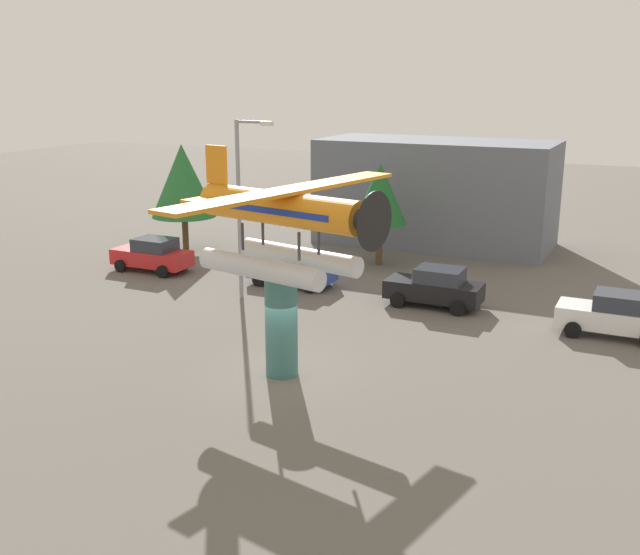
# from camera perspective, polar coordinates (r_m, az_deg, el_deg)

# --- Properties ---
(ground_plane) EXTENTS (140.00, 140.00, 0.00)m
(ground_plane) POSITION_cam_1_polar(r_m,az_deg,el_deg) (25.43, -2.95, -7.46)
(ground_plane) COLOR #605B54
(display_pedestal) EXTENTS (1.10, 1.10, 3.58)m
(display_pedestal) POSITION_cam_1_polar(r_m,az_deg,el_deg) (24.79, -3.01, -3.64)
(display_pedestal) COLOR #386B66
(display_pedestal) RESTS_ON ground
(floatplane_monument) EXTENTS (7.15, 10.40, 4.00)m
(floatplane_monument) POSITION_cam_1_polar(r_m,az_deg,el_deg) (23.81, -2.88, 4.19)
(floatplane_monument) COLOR silver
(floatplane_monument) RESTS_ON display_pedestal
(car_near_red) EXTENTS (4.20, 2.02, 1.76)m
(car_near_red) POSITION_cam_1_polar(r_m,az_deg,el_deg) (39.30, -12.82, 1.74)
(car_near_red) COLOR red
(car_near_red) RESTS_ON ground
(car_mid_blue) EXTENTS (4.20, 2.02, 1.76)m
(car_mid_blue) POSITION_cam_1_polar(r_m,az_deg,el_deg) (35.72, -2.10, 0.77)
(car_mid_blue) COLOR #2847B7
(car_mid_blue) RESTS_ON ground
(car_far_black) EXTENTS (4.20, 2.02, 1.76)m
(car_far_black) POSITION_cam_1_polar(r_m,az_deg,el_deg) (32.79, 8.89, -0.73)
(car_far_black) COLOR black
(car_far_black) RESTS_ON ground
(car_distant_white) EXTENTS (4.20, 2.02, 1.76)m
(car_distant_white) POSITION_cam_1_polar(r_m,az_deg,el_deg) (30.89, 21.85, -2.68)
(car_distant_white) COLOR white
(car_distant_white) RESTS_ON ground
(streetlight_primary) EXTENTS (1.84, 0.28, 8.05)m
(streetlight_primary) POSITION_cam_1_polar(r_m,az_deg,el_deg) (32.88, -6.02, 6.17)
(streetlight_primary) COLOR gray
(streetlight_primary) RESTS_ON ground
(storefront_building) EXTENTS (13.67, 6.15, 6.22)m
(storefront_building) POSITION_cam_1_polar(r_m,az_deg,el_deg) (44.92, 8.94, 6.50)
(storefront_building) COLOR slate
(storefront_building) RESTS_ON ground
(tree_west) EXTENTS (3.72, 3.72, 6.15)m
(tree_west) POSITION_cam_1_polar(r_m,az_deg,el_deg) (43.15, -10.56, 7.36)
(tree_west) COLOR brown
(tree_west) RESTS_ON ground
(tree_east) EXTENTS (2.87, 2.87, 5.45)m
(tree_east) POSITION_cam_1_polar(r_m,az_deg,el_deg) (39.20, 4.67, 6.43)
(tree_east) COLOR brown
(tree_east) RESTS_ON ground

